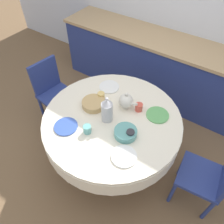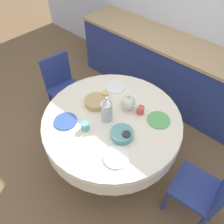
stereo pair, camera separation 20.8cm
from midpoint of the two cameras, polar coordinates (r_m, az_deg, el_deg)
The scene contains 18 objects.
ground_plane at distance 2.75m, azimuth 2.21°, elevation -11.87°, with size 12.00×12.00×0.00m, color brown.
wall_back at distance 3.16m, azimuth 26.26°, elevation 23.46°, with size 7.00×0.05×2.60m.
kitchen_counter at distance 3.27m, azimuth 19.06°, elevation 8.85°, with size 3.24×0.64×0.90m.
dining_table at distance 2.24m, azimuth 2.67°, elevation -3.65°, with size 1.38×1.38×0.75m.
chair_left at distance 2.23m, azimuth 25.93°, elevation -18.02°, with size 0.44×0.44×0.87m.
chair_right at distance 2.94m, azimuth -10.80°, elevation 6.91°, with size 0.45×0.45×0.87m.
plate_near_left at distance 2.13m, azimuth -9.34°, elevation -2.53°, with size 0.22×0.22×0.01m, color #3856AD.
cup_near_left at distance 2.02m, azimuth -4.16°, elevation -3.88°, with size 0.07×0.07×0.08m, color #5BA39E.
plate_near_right at distance 1.87m, azimuth 4.35°, elevation -11.90°, with size 0.22×0.22×0.01m, color white.
cup_near_right at distance 1.96m, azimuth 6.82°, elevation -6.50°, with size 0.07×0.07×0.08m, color #28282D.
plate_far_left at distance 2.46m, azimuth 3.27°, elevation 6.45°, with size 0.22×0.22×0.01m, color white.
cup_far_left at distance 2.30m, azimuth 0.74°, elevation 4.29°, with size 0.07×0.07×0.08m, color #DBB766.
plate_far_right at distance 2.18m, azimuth 14.73°, elevation -2.18°, with size 0.22×0.22×0.01m, color #5BA85B.
cup_far_right at distance 2.18m, azimuth 10.16°, elevation 0.33°, with size 0.07×0.07×0.08m, color #CC4C3D.
coffee_carafe at distance 2.04m, azimuth 1.53°, elevation 0.42°, with size 0.11×0.11×0.29m.
teapot at distance 2.18m, azimuth 6.98°, elevation 2.31°, with size 0.20×0.15×0.19m.
bread_basket at distance 2.25m, azimuth -1.53°, elevation 2.53°, with size 0.24×0.24×0.06m, color tan.
fruit_bowl at distance 1.98m, azimuth 5.66°, elevation -5.94°, with size 0.21×0.21×0.06m, color #569993.
Camera 2 is at (0.96, -1.04, 2.36)m, focal length 35.00 mm.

